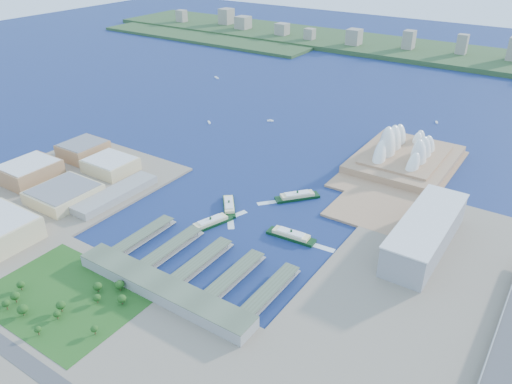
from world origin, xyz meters
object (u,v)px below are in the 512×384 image
Objects in this scene: opera_house at (407,144)px; ferry_a at (229,204)px; ferry_c at (211,221)px; ferry_d at (291,234)px; toaster_building at (425,233)px; ferry_b at (297,195)px.

ferry_a is at bearing -119.33° from opera_house.
ferry_d is (91.81, 29.59, 0.09)m from ferry_c.
opera_house reaches higher than ferry_d.
ferry_a is 0.96× the size of ferry_c.
toaster_building is 233.27m from ferry_a.
ferry_b reaches higher than ferry_a.
ferry_c is at bearing 103.78° from ferry_d.
toaster_building reaches higher than ferry_b.
toaster_building is 171.33m from ferry_b.
ferry_d reaches higher than ferry_c.
toaster_building is at bearing -65.77° from opera_house.
opera_house is 320.10m from ferry_c.
ferry_b is at bearing 172.64° from toaster_building.
ferry_c is (-221.91, -90.44, -15.21)m from toaster_building.
ferry_b is 124.02m from ferry_c.
ferry_c is at bearing -121.54° from ferry_a.
ferry_b is (58.92, 67.80, 0.38)m from ferry_a.
ferry_b is at bearing -96.88° from ferry_c.
ferry_c is (-52.64, -112.29, -0.17)m from ferry_b.
toaster_building is (90.00, -200.00, -11.50)m from opera_house.
opera_house is at bearing 21.10° from ferry_a.
ferry_b reaches higher than ferry_d.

